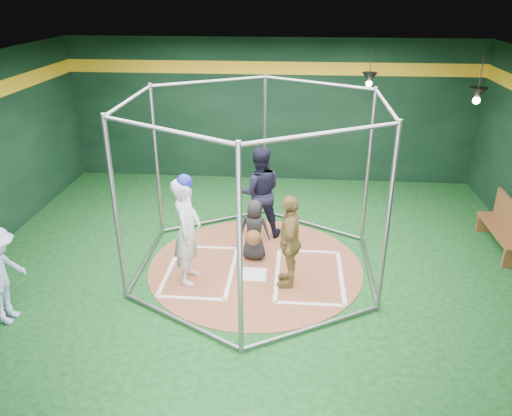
# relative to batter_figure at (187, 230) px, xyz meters

# --- Properties ---
(room_shell) EXTENTS (10.10, 9.10, 3.53)m
(room_shell) POSITION_rel_batter_figure_xyz_m (1.08, 0.54, 0.80)
(room_shell) COLOR #0C3913
(room_shell) RESTS_ON ground
(clay_disc) EXTENTS (3.80, 3.80, 0.01)m
(clay_disc) POSITION_rel_batter_figure_xyz_m (1.08, 0.53, -0.95)
(clay_disc) COLOR #965436
(clay_disc) RESTS_ON ground
(home_plate) EXTENTS (0.43, 0.43, 0.01)m
(home_plate) POSITION_rel_batter_figure_xyz_m (1.08, 0.23, -0.94)
(home_plate) COLOR white
(home_plate) RESTS_ON clay_disc
(batter_box_left) EXTENTS (1.17, 1.77, 0.01)m
(batter_box_left) POSITION_rel_batter_figure_xyz_m (0.13, 0.28, -0.94)
(batter_box_left) COLOR white
(batter_box_left) RESTS_ON clay_disc
(batter_box_right) EXTENTS (1.17, 1.77, 0.01)m
(batter_box_right) POSITION_rel_batter_figure_xyz_m (2.03, 0.28, -0.94)
(batter_box_right) COLOR white
(batter_box_right) RESTS_ON clay_disc
(batting_cage) EXTENTS (4.05, 4.67, 3.00)m
(batting_cage) POSITION_rel_batter_figure_xyz_m (1.08, 0.53, 0.54)
(batting_cage) COLOR gray
(batting_cage) RESTS_ON ground
(pendant_lamp_near) EXTENTS (0.34, 0.34, 0.90)m
(pendant_lamp_near) POSITION_rel_batter_figure_xyz_m (3.28, 4.13, 1.79)
(pendant_lamp_near) COLOR black
(pendant_lamp_near) RESTS_ON room_shell
(pendant_lamp_far) EXTENTS (0.34, 0.34, 0.90)m
(pendant_lamp_far) POSITION_rel_batter_figure_xyz_m (5.08, 2.53, 1.79)
(pendant_lamp_far) COLOR black
(pendant_lamp_far) RESTS_ON room_shell
(batter_figure) EXTENTS (0.46, 0.68, 1.90)m
(batter_figure) POSITION_rel_batter_figure_xyz_m (0.00, 0.00, 0.00)
(batter_figure) COLOR silver
(batter_figure) RESTS_ON clay_disc
(visitor_leopard) EXTENTS (0.43, 0.95, 1.59)m
(visitor_leopard) POSITION_rel_batter_figure_xyz_m (1.68, 0.02, -0.15)
(visitor_leopard) COLOR tan
(visitor_leopard) RESTS_ON clay_disc
(catcher_figure) EXTENTS (0.60, 0.60, 1.14)m
(catcher_figure) POSITION_rel_batter_figure_xyz_m (1.03, 0.81, -0.38)
(catcher_figure) COLOR black
(catcher_figure) RESTS_ON clay_disc
(umpire) EXTENTS (0.98, 0.81, 1.82)m
(umpire) POSITION_rel_batter_figure_xyz_m (1.04, 1.78, -0.03)
(umpire) COLOR black
(umpire) RESTS_ON clay_disc
(bystander_blue) EXTENTS (0.63, 1.02, 1.53)m
(bystander_blue) POSITION_rel_batter_figure_xyz_m (-2.47, -1.32, -0.19)
(bystander_blue) COLOR #A1B1D5
(bystander_blue) RESTS_ON ground
(dugout_bench) EXTENTS (0.38, 1.62, 0.94)m
(dugout_bench) POSITION_rel_batter_figure_xyz_m (5.70, 1.59, -0.47)
(dugout_bench) COLOR brown
(dugout_bench) RESTS_ON ground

